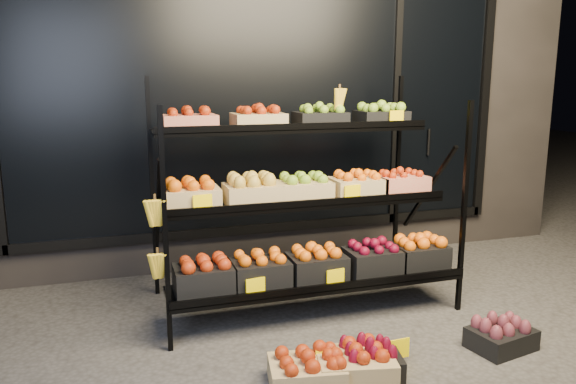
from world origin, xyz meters
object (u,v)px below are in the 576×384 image
object	(u,v)px
display_rack	(304,201)
floor_crate_midright	(355,363)
floor_crate_midleft	(367,360)
floor_crate_left	(307,370)

from	to	relation	value
display_rack	floor_crate_midright	world-z (taller)	display_rack
display_rack	floor_crate_midleft	xyz separation A→B (m)	(0.02, -1.05, -0.70)
display_rack	floor_crate_midright	xyz separation A→B (m)	(-0.07, -1.08, -0.69)
display_rack	floor_crate_midleft	bearing A→B (deg)	-89.04
floor_crate_midleft	floor_crate_midright	bearing A→B (deg)	-150.54
floor_crate_left	floor_crate_midright	xyz separation A→B (m)	(0.28, -0.02, 0.00)
display_rack	floor_crate_midleft	size ratio (longest dim) A/B	5.19
floor_crate_left	floor_crate_midleft	bearing A→B (deg)	11.08
display_rack	floor_crate_left	world-z (taller)	display_rack
floor_crate_left	floor_crate_midright	distance (m)	0.28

